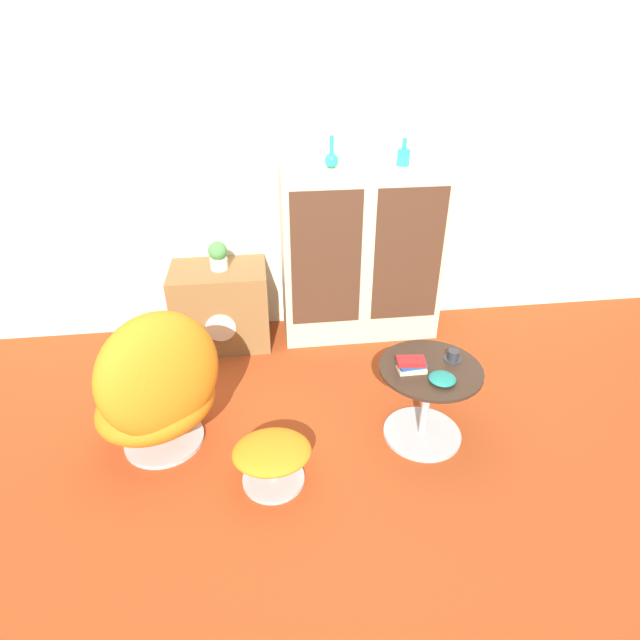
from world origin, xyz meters
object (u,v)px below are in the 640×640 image
(vase_leftmost, at_px, (331,159))
(vase_inner_left, at_px, (403,156))
(coffee_table, at_px, (427,398))
(teacup, at_px, (453,356))
(book_stack, at_px, (411,365))
(ottoman, at_px, (272,456))
(sideboard, at_px, (361,255))
(potted_plant, at_px, (218,255))
(egg_chair, at_px, (159,390))
(bowl, at_px, (442,379))
(tv_console, at_px, (221,306))

(vase_leftmost, relative_size, vase_inner_left, 1.15)
(coffee_table, distance_m, teacup, 0.27)
(coffee_table, height_order, book_stack, book_stack)
(ottoman, height_order, vase_inner_left, vase_inner_left)
(sideboard, bearing_deg, book_stack, -88.62)
(potted_plant, bearing_deg, sideboard, 1.29)
(egg_chair, bearing_deg, coffee_table, -3.61)
(vase_inner_left, height_order, book_stack, vase_inner_left)
(egg_chair, bearing_deg, book_stack, -4.19)
(coffee_table, bearing_deg, ottoman, -165.28)
(sideboard, distance_m, bowl, 1.33)
(coffee_table, relative_size, bowl, 3.96)
(sideboard, relative_size, teacup, 12.63)
(tv_console, relative_size, egg_chair, 0.76)
(potted_plant, bearing_deg, teacup, -40.88)
(vase_leftmost, bearing_deg, sideboard, -0.99)
(egg_chair, relative_size, bowl, 6.31)
(tv_console, relative_size, book_stack, 4.20)
(vase_leftmost, bearing_deg, bowl, -73.89)
(tv_console, relative_size, vase_inner_left, 3.82)
(egg_chair, xyz_separation_m, potted_plant, (0.29, 1.08, 0.29))
(bowl, bearing_deg, vase_leftmost, 106.11)
(tv_console, height_order, teacup, tv_console)
(sideboard, distance_m, tv_console, 1.08)
(tv_console, relative_size, potted_plant, 3.36)
(tv_console, xyz_separation_m, bowl, (1.18, -1.29, 0.20))
(vase_leftmost, bearing_deg, coffee_table, -73.09)
(egg_chair, height_order, ottoman, egg_chair)
(egg_chair, distance_m, coffee_table, 1.44)
(tv_console, distance_m, vase_inner_left, 1.63)
(teacup, bearing_deg, coffee_table, -158.01)
(coffee_table, xyz_separation_m, book_stack, (-0.11, -0.01, 0.24))
(coffee_table, relative_size, potted_plant, 2.77)
(ottoman, distance_m, potted_plant, 1.52)
(coffee_table, bearing_deg, bowl, -81.95)
(tv_console, height_order, coffee_table, tv_console)
(vase_leftmost, height_order, vase_inner_left, vase_leftmost)
(ottoman, bearing_deg, tv_console, 101.99)
(tv_console, relative_size, ottoman, 1.67)
(vase_inner_left, xyz_separation_m, potted_plant, (-1.26, -0.03, -0.62))
(egg_chair, height_order, potted_plant, egg_chair)
(bowl, bearing_deg, coffee_table, 98.05)
(tv_console, height_order, vase_inner_left, vase_inner_left)
(ottoman, distance_m, coffee_table, 0.90)
(ottoman, height_order, coffee_table, coffee_table)
(ottoman, xyz_separation_m, vase_leftmost, (0.50, 1.43, 1.13))
(egg_chair, relative_size, teacup, 8.89)
(tv_console, distance_m, ottoman, 1.44)
(potted_plant, bearing_deg, bowl, -48.03)
(vase_leftmost, height_order, teacup, vase_leftmost)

